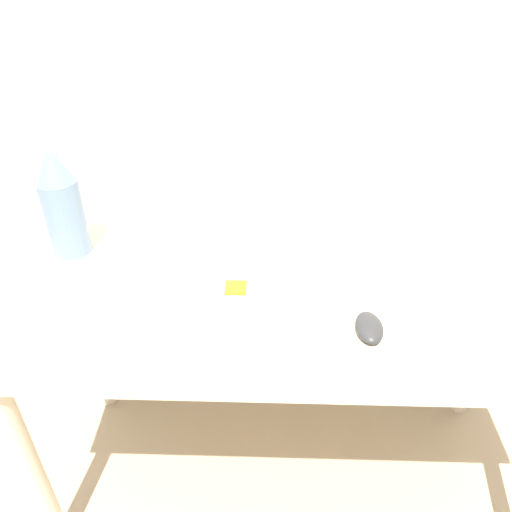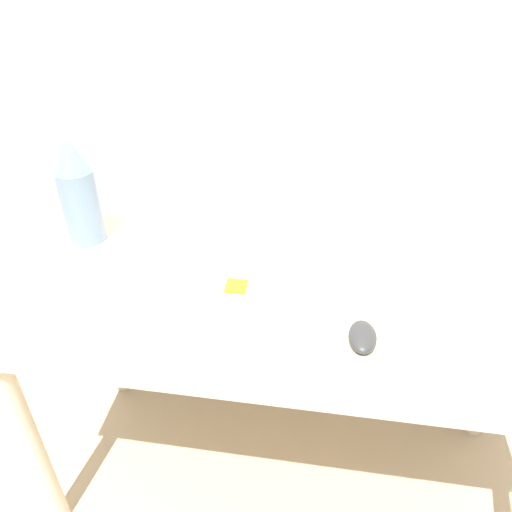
% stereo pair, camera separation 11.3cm
% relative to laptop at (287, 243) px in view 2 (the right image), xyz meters
% --- Properties ---
extents(wall_back, '(6.00, 0.05, 2.50)m').
position_rel_laptop_xyz_m(wall_back, '(0.03, 0.21, 0.50)').
color(wall_back, white).
rests_on(wall_back, ground_plane).
extents(desk, '(1.35, 0.59, 0.70)m').
position_rel_laptop_xyz_m(desk, '(0.03, -0.16, -0.14)').
color(desk, beige).
rests_on(desk, ground_plane).
extents(laptop, '(0.31, 0.20, 0.21)m').
position_rel_laptop_xyz_m(laptop, '(0.00, 0.00, 0.00)').
color(laptop, silver).
rests_on(laptop, desk).
extents(keyboard, '(0.46, 0.21, 0.02)m').
position_rel_laptop_xyz_m(keyboard, '(-0.12, -0.27, -0.04)').
color(keyboard, silver).
rests_on(keyboard, desk).
extents(mouse, '(0.06, 0.10, 0.03)m').
position_rel_laptop_xyz_m(mouse, '(0.19, -0.28, -0.03)').
color(mouse, '#2D2D2D').
rests_on(mouse, desk).
extents(vase, '(0.10, 0.10, 0.29)m').
position_rel_laptop_xyz_m(vase, '(-0.55, 0.01, 0.10)').
color(vase, slate).
rests_on(vase, desk).
extents(mp3_player, '(0.05, 0.07, 0.01)m').
position_rel_laptop_xyz_m(mp3_player, '(-0.11, -0.13, -0.04)').
color(mp3_player, orange).
rests_on(mp3_player, desk).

